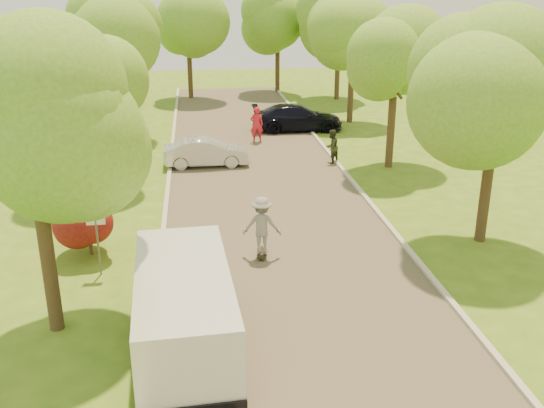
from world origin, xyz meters
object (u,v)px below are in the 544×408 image
silver_sedan (206,152)px  person_striped (257,125)px  street_sign (96,227)px  dark_sedan (297,118)px  skateboarder (262,225)px  person_olive (332,146)px  minivan (184,309)px  longboard (262,253)px

silver_sedan → person_striped: 5.23m
street_sign → dark_sedan: 20.29m
skateboarder → street_sign: bearing=17.9°
silver_sedan → person_striped: person_striped is taller
skateboarder → person_striped: bearing=-85.1°
street_sign → silver_sedan: (3.50, 11.27, -0.89)m
dark_sedan → skateboarder: size_ratio=2.83×
silver_sedan → person_olive: (6.10, -0.28, 0.16)m
street_sign → skateboarder: street_sign is taller
minivan → person_olive: 16.89m
dark_sedan → longboard: 17.92m
silver_sedan → dark_sedan: bearing=-40.1°
silver_sedan → dark_sedan: 8.85m
person_olive → silver_sedan: bearing=-44.7°
person_striped → dark_sedan: bearing=-137.4°
longboard → skateboarder: (0.00, 0.00, 0.97)m
minivan → longboard: size_ratio=5.67×
longboard → minivan: bearing=74.7°
silver_sedan → minivan: bearing=175.9°
dark_sedan → longboard: bearing=168.2°
silver_sedan → dark_sedan: dark_sedan is taller
minivan → longboard: minivan is taller
longboard → person_olive: person_olive is taller
minivan → skateboarder: size_ratio=3.01×
street_sign → silver_sedan: size_ratio=0.53×
street_sign → silver_sedan: bearing=72.7°
minivan → silver_sedan: bearing=83.7°
dark_sedan → person_olive: bearing=-174.6°
dark_sedan → skateboarder: skateboarder is taller
silver_sedan → person_olive: size_ratio=2.44×
skateboarder → person_olive: bearing=-103.8°
dark_sedan → skateboarder: bearing=168.2°
silver_sedan → person_striped: (2.90, 4.34, 0.32)m
street_sign → dark_sedan: size_ratio=0.41×
street_sign → person_olive: 14.61m
skateboarder → person_striped: 14.99m
street_sign → skateboarder: size_ratio=1.15×
minivan → person_olive: size_ratio=3.41×
street_sign → person_olive: bearing=48.9°
minivan → longboard: 5.70m
silver_sedan → longboard: bearing=-172.7°
dark_sedan → person_striped: person_striped is taller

